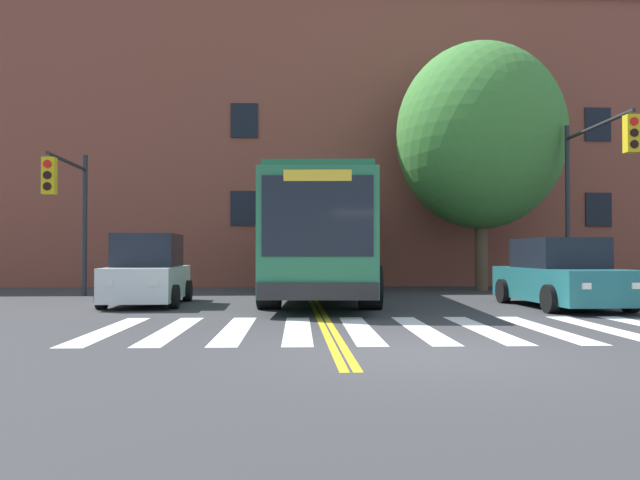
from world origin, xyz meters
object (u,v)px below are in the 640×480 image
at_px(traffic_light_near_corner, 592,173).
at_px(traffic_light_far_corner, 70,198).
at_px(city_bus, 322,237).
at_px(street_tree_curbside_large, 481,137).
at_px(car_teal_far_lane, 560,276).
at_px(car_red_behind_bus, 300,264).
at_px(car_white_near_lane, 148,273).

height_order(traffic_light_near_corner, traffic_light_far_corner, traffic_light_near_corner).
xyz_separation_m(city_bus, street_tree_curbside_large, (6.01, 3.37, 3.78)).
bearing_deg(car_teal_far_lane, street_tree_curbside_large, 88.78).
bearing_deg(city_bus, car_teal_far_lane, -31.24).
xyz_separation_m(car_teal_far_lane, traffic_light_near_corner, (2.22, 2.74, 2.98)).
bearing_deg(street_tree_curbside_large, car_red_behind_bus, 131.10).
height_order(city_bus, street_tree_curbside_large, street_tree_curbside_large).
bearing_deg(traffic_light_far_corner, car_white_near_lane, -37.08).
xyz_separation_m(car_teal_far_lane, traffic_light_far_corner, (-13.41, 3.38, 2.22)).
height_order(car_teal_far_lane, street_tree_curbside_large, street_tree_curbside_large).
relative_size(traffic_light_far_corner, street_tree_curbside_large, 0.50).
relative_size(traffic_light_near_corner, traffic_light_far_corner, 1.23).
height_order(car_white_near_lane, car_teal_far_lane, car_white_near_lane).
bearing_deg(city_bus, street_tree_curbside_large, 29.30).
xyz_separation_m(car_teal_far_lane, street_tree_curbside_large, (0.15, 6.93, 4.84)).
bearing_deg(street_tree_curbside_large, traffic_light_far_corner, -165.35).
height_order(car_white_near_lane, traffic_light_far_corner, traffic_light_far_corner).
relative_size(car_red_behind_bus, street_tree_curbside_large, 0.45).
relative_size(car_red_behind_bus, traffic_light_near_corner, 0.72).
distance_m(car_red_behind_bus, traffic_light_far_corner, 13.23).
distance_m(car_white_near_lane, street_tree_curbside_large, 13.07).
distance_m(city_bus, street_tree_curbside_large, 7.86).
height_order(traffic_light_far_corner, street_tree_curbside_large, street_tree_curbside_large).
bearing_deg(car_teal_far_lane, traffic_light_near_corner, 51.07).
bearing_deg(city_bus, car_white_near_lane, -154.42).
bearing_deg(street_tree_curbside_large, city_bus, -150.70).
xyz_separation_m(city_bus, traffic_light_near_corner, (8.08, -0.81, 1.93)).
bearing_deg(car_white_near_lane, car_red_behind_bus, 71.70).
xyz_separation_m(car_white_near_lane, car_teal_far_lane, (10.62, -1.28, -0.06)).
bearing_deg(traffic_light_near_corner, traffic_light_far_corner, 177.65).
height_order(car_teal_far_lane, car_red_behind_bus, car_red_behind_bus).
bearing_deg(car_red_behind_bus, traffic_light_far_corner, -122.99).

